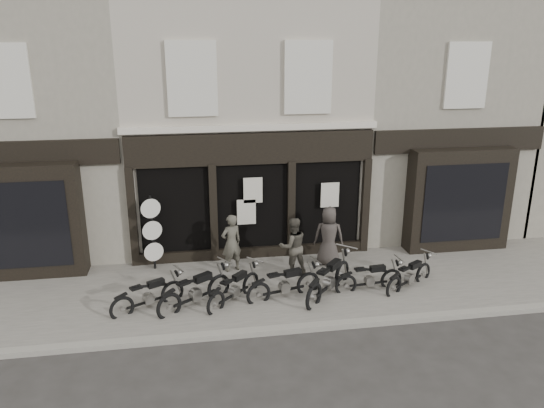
{
  "coord_description": "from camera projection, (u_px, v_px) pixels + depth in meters",
  "views": [
    {
      "loc": [
        -1.79,
        -11.8,
        6.52
      ],
      "look_at": [
        0.37,
        1.6,
        2.19
      ],
      "focal_mm": 35.0,
      "sensor_mm": 36.0,
      "label": 1
    }
  ],
  "objects": [
    {
      "name": "motorcycle_0",
      "position": [
        149.0,
        298.0,
        13.01
      ],
      "size": [
        1.79,
        1.19,
        0.94
      ],
      "rotation": [
        0.0,
        0.0,
        0.51
      ],
      "color": "black",
      "rests_on": "ground"
    },
    {
      "name": "man_centre",
      "position": [
        293.0,
        246.0,
        14.69
      ],
      "size": [
        0.89,
        0.74,
        1.65
      ],
      "primitive_type": "imported",
      "rotation": [
        0.0,
        0.0,
        3.3
      ],
      "color": "#433E36",
      "rests_on": "pavement"
    },
    {
      "name": "neighbour_right",
      "position": [
        420.0,
        109.0,
        18.63
      ],
      "size": [
        5.6,
        6.73,
        8.34
      ],
      "color": "gray",
      "rests_on": "ground"
    },
    {
      "name": "man_right",
      "position": [
        329.0,
        236.0,
        15.28
      ],
      "size": [
        0.97,
        0.77,
        1.75
      ],
      "primitive_type": "imported",
      "rotation": [
        0.0,
        0.0,
        2.87
      ],
      "color": "#39332F",
      "rests_on": "pavement"
    },
    {
      "name": "kerb",
      "position": [
        276.0,
        330.0,
        12.15
      ],
      "size": [
        30.0,
        0.25,
        0.13
      ],
      "primitive_type": "cube",
      "color": "gray",
      "rests_on": "ground_plane"
    },
    {
      "name": "man_left",
      "position": [
        231.0,
        243.0,
        14.88
      ],
      "size": [
        0.72,
        0.6,
        1.67
      ],
      "primitive_type": "imported",
      "rotation": [
        0.0,
        0.0,
        3.54
      ],
      "color": "#49463C",
      "rests_on": "pavement"
    },
    {
      "name": "pavement",
      "position": [
        263.0,
        288.0,
        14.17
      ],
      "size": [
        30.0,
        4.2,
        0.12
      ],
      "primitive_type": "cube",
      "color": "#646058",
      "rests_on": "ground_plane"
    },
    {
      "name": "advert_sign_post",
      "position": [
        153.0,
        236.0,
        14.93
      ],
      "size": [
        0.54,
        0.36,
        2.3
      ],
      "rotation": [
        0.0,
        0.0,
        0.32
      ],
      "color": "black",
      "rests_on": "ground"
    },
    {
      "name": "motorcycle_3",
      "position": [
        285.0,
        286.0,
        13.55
      ],
      "size": [
        2.02,
        0.85,
        0.99
      ],
      "rotation": [
        0.0,
        0.0,
        0.27
      ],
      "color": "black",
      "rests_on": "ground"
    },
    {
      "name": "ground_plane",
      "position": [
        268.0,
        307.0,
        13.35
      ],
      "size": [
        90.0,
        90.0,
        0.0
      ],
      "primitive_type": "plane",
      "color": "#2D2B28",
      "rests_on": "ground"
    },
    {
      "name": "motorcycle_4",
      "position": [
        329.0,
        282.0,
        13.69
      ],
      "size": [
        1.75,
        1.88,
        1.11
      ],
      "rotation": [
        0.0,
        0.0,
        0.84
      ],
      "color": "black",
      "rests_on": "ground"
    },
    {
      "name": "neighbour_left",
      "position": [
        40.0,
        118.0,
        16.7
      ],
      "size": [
        5.6,
        6.73,
        8.34
      ],
      "color": "gray",
      "rests_on": "ground"
    },
    {
      "name": "central_building",
      "position": [
        241.0,
        112.0,
        17.7
      ],
      "size": [
        7.3,
        6.22,
        8.34
      ],
      "color": "#A89F90",
      "rests_on": "ground"
    },
    {
      "name": "motorcycle_1",
      "position": [
        196.0,
        294.0,
        13.12
      ],
      "size": [
        1.92,
        1.46,
        1.05
      ],
      "rotation": [
        0.0,
        0.0,
        0.6
      ],
      "color": "black",
      "rests_on": "ground"
    },
    {
      "name": "motorcycle_5",
      "position": [
        370.0,
        280.0,
        13.96
      ],
      "size": [
        1.9,
        0.52,
        0.91
      ],
      "rotation": [
        0.0,
        0.0,
        0.11
      ],
      "color": "black",
      "rests_on": "ground"
    },
    {
      "name": "motorcycle_2",
      "position": [
        234.0,
        291.0,
        13.35
      ],
      "size": [
        1.56,
        1.55,
        0.95
      ],
      "rotation": [
        0.0,
        0.0,
        0.78
      ],
      "color": "black",
      "rests_on": "ground"
    },
    {
      "name": "motorcycle_6",
      "position": [
        409.0,
        278.0,
        14.09
      ],
      "size": [
        1.71,
        1.21,
        0.91
      ],
      "rotation": [
        0.0,
        0.0,
        0.55
      ],
      "color": "black",
      "rests_on": "ground"
    }
  ]
}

